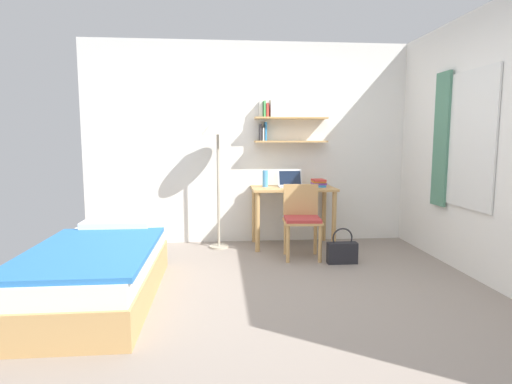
# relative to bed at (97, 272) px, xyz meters

# --- Properties ---
(ground_plane) EXTENTS (5.28, 5.28, 0.00)m
(ground_plane) POSITION_rel_bed_xyz_m (1.52, -0.05, -0.24)
(ground_plane) COLOR gray
(wall_back) EXTENTS (4.40, 0.27, 2.60)m
(wall_back) POSITION_rel_bed_xyz_m (1.52, 1.97, 1.07)
(wall_back) COLOR white
(wall_back) RESTS_ON ground_plane
(wall_right) EXTENTS (0.10, 4.40, 2.60)m
(wall_right) POSITION_rel_bed_xyz_m (3.54, -0.01, 1.06)
(wall_right) COLOR white
(wall_right) RESTS_ON ground_plane
(bed) EXTENTS (0.97, 1.89, 0.54)m
(bed) POSITION_rel_bed_xyz_m (0.00, 0.00, 0.00)
(bed) COLOR tan
(bed) RESTS_ON ground_plane
(desk) EXTENTS (1.04, 0.58, 0.76)m
(desk) POSITION_rel_bed_xyz_m (1.97, 1.65, 0.38)
(desk) COLOR tan
(desk) RESTS_ON ground_plane
(desk_chair) EXTENTS (0.45, 0.44, 0.83)m
(desk_chair) POSITION_rel_bed_xyz_m (1.98, 1.13, 0.23)
(desk_chair) COLOR tan
(desk_chair) RESTS_ON ground_plane
(standing_lamp) EXTENTS (0.41, 0.41, 1.63)m
(standing_lamp) POSITION_rel_bed_xyz_m (1.03, 1.64, 1.21)
(standing_lamp) COLOR #B2A893
(standing_lamp) RESTS_ON ground_plane
(laptop) EXTENTS (0.31, 0.23, 0.22)m
(laptop) POSITION_rel_bed_xyz_m (1.95, 1.70, 0.57)
(laptop) COLOR #B7BABF
(laptop) RESTS_ON desk
(water_bottle) EXTENTS (0.07, 0.07, 0.21)m
(water_bottle) POSITION_rel_bed_xyz_m (1.62, 1.71, 0.62)
(water_bottle) COLOR #4C99DB
(water_bottle) RESTS_ON desk
(book_stack) EXTENTS (0.17, 0.23, 0.10)m
(book_stack) POSITION_rel_bed_xyz_m (2.31, 1.68, 0.57)
(book_stack) COLOR #3384C6
(book_stack) RESTS_ON desk
(handbag) EXTENTS (0.33, 0.11, 0.40)m
(handbag) POSITION_rel_bed_xyz_m (2.38, 0.84, -0.11)
(handbag) COLOR #232328
(handbag) RESTS_ON ground_plane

